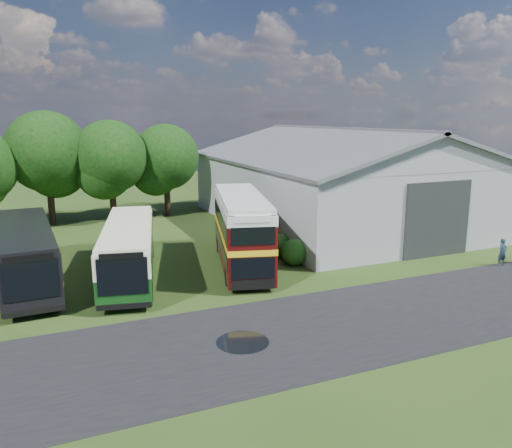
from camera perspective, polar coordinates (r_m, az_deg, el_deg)
name	(u,v)px	position (r m, az deg, el deg)	size (l,w,h in m)	color
ground	(249,311)	(24.16, -0.86, -9.95)	(120.00, 120.00, 0.00)	#233B12
asphalt_road	(336,325)	(22.99, 9.15, -11.31)	(60.00, 8.00, 0.02)	black
puddle	(243,343)	(21.10, -1.53, -13.39)	(2.20, 2.20, 0.01)	black
storage_shed	(338,175)	(43.84, 9.37, 5.60)	(18.80, 24.80, 8.15)	gray
tree_mid	(47,152)	(45.58, -22.80, 7.61)	(6.80, 6.80, 9.60)	black
tree_right_a	(110,157)	(44.96, -16.31, 7.38)	(6.26, 6.26, 8.83)	black
tree_right_b	(166,157)	(46.63, -10.27, 7.53)	(5.98, 5.98, 8.45)	black
shrub_front	(294,264)	(31.54, 4.40, -4.61)	(1.70, 1.70, 1.70)	#194714
shrub_mid	(280,256)	(33.25, 2.80, -3.69)	(1.60, 1.60, 1.60)	#194714
shrub_back	(268,249)	(34.99, 1.37, -2.87)	(1.80, 1.80, 1.80)	#194714
bus_green_single	(129,249)	(29.34, -14.33, -2.83)	(4.99, 11.78, 3.17)	black
bus_maroon_double	(242,231)	(30.51, -1.66, -0.80)	(5.29, 10.75, 4.48)	black
bus_dark_single	(27,253)	(30.23, -24.72, -3.05)	(3.30, 11.96, 3.26)	black
visitor_a	(502,253)	(34.47, 26.34, -2.95)	(0.62, 0.41, 1.69)	#1A2A3A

